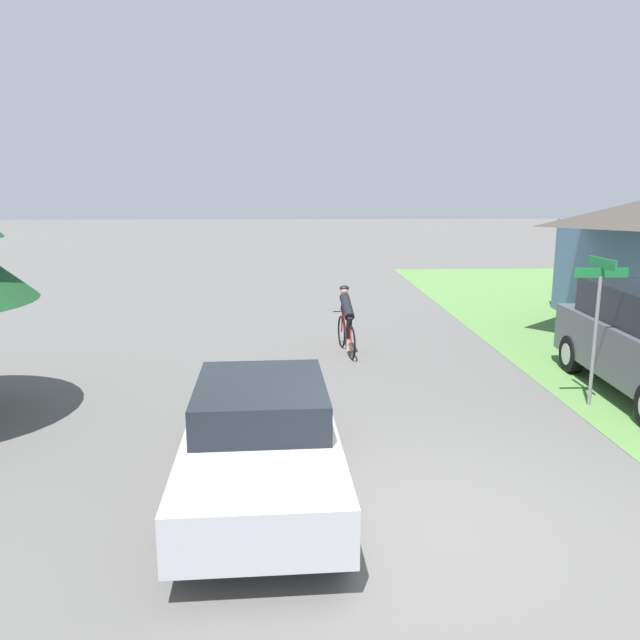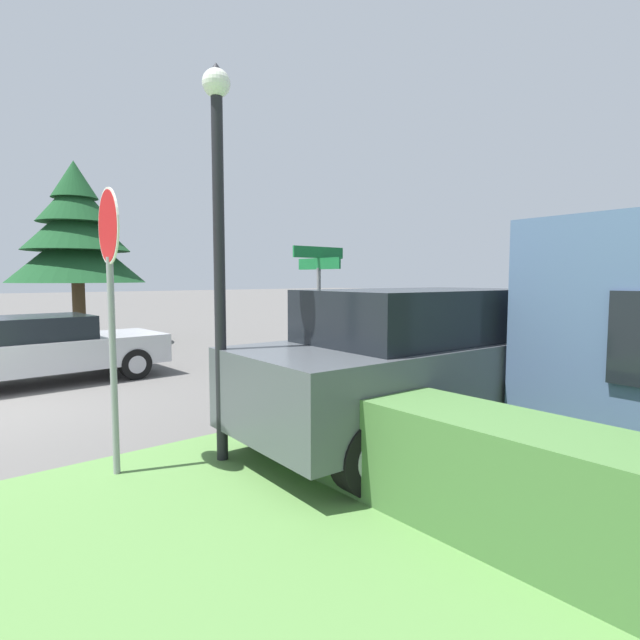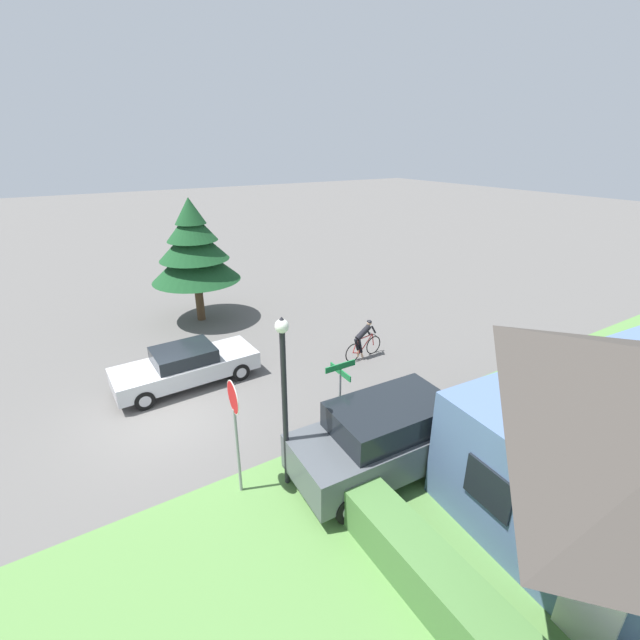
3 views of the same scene
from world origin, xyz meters
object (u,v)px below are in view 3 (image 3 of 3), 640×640
(parked_suv_right, at_px, (385,437))
(street_lamp, at_px, (284,385))
(sedan_left_lane, at_px, (186,366))
(cyclist, at_px, (363,340))
(stop_sign, at_px, (235,415))
(street_name_sign, at_px, (340,389))
(conifer_tall_near, at_px, (194,249))

(parked_suv_right, relative_size, street_lamp, 1.07)
(sedan_left_lane, bearing_deg, parked_suv_right, -68.17)
(sedan_left_lane, height_order, cyclist, cyclist)
(sedan_left_lane, bearing_deg, street_lamp, -84.79)
(stop_sign, xyz_separation_m, street_name_sign, (-0.18, 2.93, -0.38))
(cyclist, xyz_separation_m, parked_suv_right, (5.21, -3.27, 0.27))
(stop_sign, distance_m, street_lamp, 1.27)
(parked_suv_right, bearing_deg, street_lamp, 161.59)
(cyclist, bearing_deg, stop_sign, -155.47)
(stop_sign, xyz_separation_m, street_lamp, (0.34, 1.07, 0.60))
(street_name_sign, bearing_deg, stop_sign, -86.53)
(cyclist, height_order, conifer_tall_near, conifer_tall_near)
(parked_suv_right, bearing_deg, street_name_sign, 108.82)
(stop_sign, relative_size, street_lamp, 0.68)
(sedan_left_lane, relative_size, street_lamp, 1.09)
(stop_sign, height_order, conifer_tall_near, conifer_tall_near)
(sedan_left_lane, height_order, conifer_tall_near, conifer_tall_near)
(stop_sign, distance_m, conifer_tall_near, 11.41)
(cyclist, relative_size, street_lamp, 0.42)
(street_name_sign, distance_m, conifer_tall_near, 11.03)
(sedan_left_lane, height_order, stop_sign, stop_sign)
(stop_sign, bearing_deg, street_lamp, -104.22)
(street_lamp, relative_size, conifer_tall_near, 0.78)
(sedan_left_lane, relative_size, conifer_tall_near, 0.86)
(street_lamp, bearing_deg, street_name_sign, 105.57)
(cyclist, height_order, parked_suv_right, parked_suv_right)
(conifer_tall_near, bearing_deg, street_name_sign, 2.49)
(sedan_left_lane, distance_m, street_lamp, 6.35)
(sedan_left_lane, bearing_deg, cyclist, -16.46)
(street_lamp, relative_size, street_name_sign, 1.74)
(parked_suv_right, bearing_deg, stop_sign, 162.61)
(parked_suv_right, distance_m, street_name_sign, 1.63)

